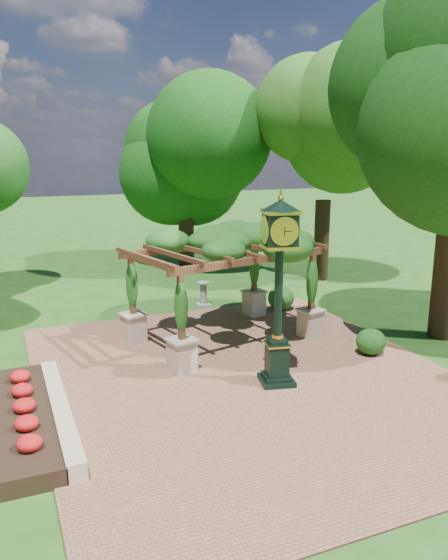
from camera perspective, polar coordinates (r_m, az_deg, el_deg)
name	(u,v)px	position (r m, az deg, el deg)	size (l,w,h in m)	color
ground	(265,393)	(13.16, 4.32, -11.73)	(120.00, 120.00, 0.00)	#1E4714
brick_plaza	(247,377)	(13.97, 2.43, -10.07)	(10.00, 12.00, 0.04)	brown
border_wall	(60,412)	(12.35, -16.74, -13.06)	(0.35, 5.00, 0.40)	#C6B793
flower_bed	(15,421)	(12.32, -21.00, -13.56)	(1.50, 5.00, 0.36)	red
pedestal_clock	(279,276)	(12.79, 5.77, 0.42)	(1.07, 1.07, 4.55)	black
pergola	(223,251)	(15.84, -0.09, 3.09)	(5.90, 4.41, 3.34)	#C7B294
sundial	(203,295)	(20.00, -2.17, -1.62)	(0.59, 0.59, 0.90)	gray
shrub_mid	(371,341)	(15.77, 15.10, -6.22)	(0.82, 0.82, 0.74)	#1A4F16
shrub_back	(281,298)	(19.50, 5.97, -1.89)	(0.93, 0.93, 0.84)	#225C1A
tree_north	(185,151)	(26.26, -4.11, 13.33)	(5.13, 5.13, 8.08)	#312013
tree_east_far	(326,135)	(23.95, 10.61, 14.68)	(4.91, 4.91, 9.00)	#312013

